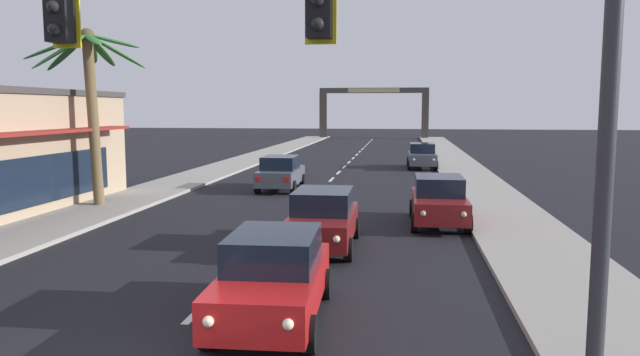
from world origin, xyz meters
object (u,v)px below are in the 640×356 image
at_px(sedan_oncoming_far, 281,173).
at_px(palm_left_second, 89,81).
at_px(sedan_lead_at_stop_bar, 273,276).
at_px(sedan_parked_mid_kerb, 439,200).
at_px(sedan_parked_nearest_kerb, 422,156).
at_px(traffic_signal_mast, 328,44).
at_px(sedan_third_in_queue, 323,219).
at_px(town_gateway_arch, 374,106).

relative_size(sedan_oncoming_far, palm_left_second, 0.63).
bearing_deg(sedan_lead_at_stop_bar, sedan_parked_mid_kerb, 69.96).
distance_m(sedan_parked_nearest_kerb, sedan_parked_mid_kerb, 19.69).
height_order(traffic_signal_mast, sedan_lead_at_stop_bar, traffic_signal_mast).
xyz_separation_m(traffic_signal_mast, sedan_parked_nearest_kerb, (2.25, 32.61, -3.99)).
xyz_separation_m(traffic_signal_mast, sedan_parked_mid_kerb, (2.24, 12.91, -3.99)).
bearing_deg(sedan_third_in_queue, sedan_parked_mid_kerb, 48.73).
bearing_deg(traffic_signal_mast, sedan_oncoming_far, 103.49).
height_order(traffic_signal_mast, sedan_parked_nearest_kerb, traffic_signal_mast).
distance_m(sedan_oncoming_far, sedan_parked_mid_kerb, 10.73).
relative_size(sedan_third_in_queue, sedan_parked_nearest_kerb, 1.00).
bearing_deg(sedan_third_in_queue, traffic_signal_mast, -81.82).
height_order(sedan_parked_mid_kerb, town_gateway_arch, town_gateway_arch).
bearing_deg(palm_left_second, traffic_signal_mast, -51.89).
height_order(traffic_signal_mast, sedan_third_in_queue, traffic_signal_mast).
height_order(sedan_lead_at_stop_bar, palm_left_second, palm_left_second).
bearing_deg(sedan_oncoming_far, sedan_parked_mid_kerb, -47.59).
relative_size(traffic_signal_mast, town_gateway_arch, 0.75).
relative_size(sedan_lead_at_stop_bar, sedan_oncoming_far, 1.01).
relative_size(sedan_oncoming_far, town_gateway_arch, 0.31).
bearing_deg(sedan_oncoming_far, traffic_signal_mast, -76.51).
height_order(traffic_signal_mast, town_gateway_arch, traffic_signal_mast).
bearing_deg(town_gateway_arch, sedan_parked_nearest_kerb, -82.45).
xyz_separation_m(sedan_oncoming_far, town_gateway_arch, (1.98, 51.44, 3.50)).
bearing_deg(palm_left_second, sedan_parked_mid_kerb, -6.71).
xyz_separation_m(traffic_signal_mast, town_gateway_arch, (-3.01, 72.28, -0.49)).
xyz_separation_m(traffic_signal_mast, sedan_third_in_queue, (-1.28, 8.90, -3.99)).
distance_m(sedan_third_in_queue, sedan_oncoming_far, 12.50).
bearing_deg(town_gateway_arch, sedan_oncoming_far, -92.21).
relative_size(sedan_parked_mid_kerb, palm_left_second, 0.62).
bearing_deg(palm_left_second, sedan_parked_nearest_kerb, 53.00).
bearing_deg(town_gateway_arch, sedan_lead_at_stop_bar, -88.67).
height_order(sedan_lead_at_stop_bar, sedan_oncoming_far, same).
relative_size(traffic_signal_mast, sedan_lead_at_stop_bar, 2.43).
bearing_deg(sedan_third_in_queue, sedan_parked_nearest_kerb, 81.54).
height_order(sedan_third_in_queue, town_gateway_arch, town_gateway_arch).
xyz_separation_m(sedan_lead_at_stop_bar, palm_left_second, (-9.98, 11.60, 4.25)).
bearing_deg(sedan_parked_nearest_kerb, traffic_signal_mast, -93.94).
relative_size(traffic_signal_mast, sedan_parked_mid_kerb, 2.45).
distance_m(sedan_third_in_queue, palm_left_second, 12.32).
bearing_deg(sedan_parked_nearest_kerb, town_gateway_arch, 97.55).
bearing_deg(traffic_signal_mast, town_gateway_arch, 92.39).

